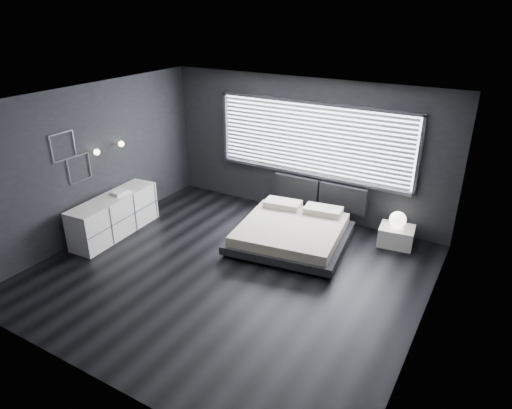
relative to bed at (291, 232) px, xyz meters
The scene contains 12 objects.
room 1.87m from the bed, 107.31° to the right, with size 6.04×6.00×2.80m.
window 1.90m from the bed, 100.25° to the left, with size 4.14×0.09×1.52m.
headboard 1.29m from the bed, 89.76° to the left, with size 1.96×0.16×0.52m.
sconce_near 3.83m from the bed, 157.92° to the right, with size 0.18×0.11×0.11m.
sconce_far 3.66m from the bed, 167.33° to the right, with size 0.18×0.11×0.11m.
wall_art_upper 4.24m from the bed, 150.29° to the right, with size 0.01×0.48×0.48m.
wall_art_lower 3.98m from the bed, 153.56° to the right, with size 0.01×0.48×0.48m.
bed is the anchor object (origin of this frame).
nightstand 1.92m from the bed, 29.03° to the left, with size 0.61×0.51×0.35m, color white.
orb_lamp 1.93m from the bed, 29.40° to the left, with size 0.30×0.30×0.30m, color white.
dresser 3.36m from the bed, 156.49° to the right, with size 0.66×1.94×0.76m.
book_stack 3.31m from the bed, 159.22° to the right, with size 0.30×0.36×0.07m.
Camera 1 is at (3.62, -5.33, 4.11)m, focal length 32.00 mm.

